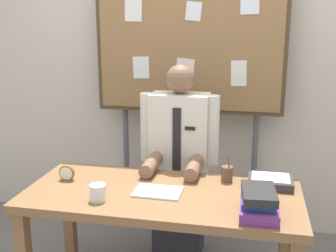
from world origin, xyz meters
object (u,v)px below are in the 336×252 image
(person, at_px, (179,171))
(book_stack, at_px, (259,203))
(pen_holder, at_px, (227,174))
(desk, at_px, (162,207))
(bulletin_board, at_px, (189,42))
(paper_tray, at_px, (270,182))
(desk_clock, at_px, (67,174))
(open_notebook, at_px, (158,192))
(coffee_mug, at_px, (98,193))

(person, bearing_deg, book_stack, -53.37)
(pen_holder, bearing_deg, desk, -145.85)
(bulletin_board, height_order, pen_holder, bulletin_board)
(book_stack, xyz_separation_m, paper_tray, (0.07, 0.39, -0.03))
(desk_clock, relative_size, paper_tray, 0.37)
(book_stack, bearing_deg, open_notebook, 164.50)
(bulletin_board, distance_m, pen_holder, 1.08)
(person, relative_size, coffee_mug, 15.37)
(book_stack, height_order, open_notebook, book_stack)
(coffee_mug, relative_size, pen_holder, 0.57)
(pen_holder, bearing_deg, coffee_mug, -147.52)
(desk, relative_size, bulletin_board, 0.75)
(desk, xyz_separation_m, coffee_mug, (-0.32, -0.19, 0.14))
(person, height_order, book_stack, person)
(desk, xyz_separation_m, book_stack, (0.54, -0.18, 0.16))
(book_stack, relative_size, pen_holder, 1.86)
(open_notebook, distance_m, coffee_mug, 0.34)
(open_notebook, bearing_deg, bulletin_board, 88.79)
(person, xyz_separation_m, desk_clock, (-0.61, -0.50, 0.12))
(book_stack, bearing_deg, coffee_mug, -179.26)
(book_stack, height_order, paper_tray, book_stack)
(desk_clock, distance_m, coffee_mug, 0.38)
(book_stack, bearing_deg, person, 126.63)
(paper_tray, bearing_deg, desk_clock, -172.40)
(desk, bearing_deg, bulletin_board, 90.00)
(pen_holder, bearing_deg, desk_clock, -169.05)
(desk, xyz_separation_m, open_notebook, (-0.02, -0.02, 0.10))
(open_notebook, xyz_separation_m, coffee_mug, (-0.30, -0.17, 0.04))
(coffee_mug, bearing_deg, desk, 30.53)
(desk_clock, relative_size, pen_holder, 0.61)
(person, height_order, bulletin_board, bulletin_board)
(desk, bearing_deg, coffee_mug, -149.47)
(book_stack, xyz_separation_m, pen_holder, (-0.19, 0.42, -0.01))
(bulletin_board, distance_m, book_stack, 1.44)
(pen_holder, bearing_deg, book_stack, -65.61)
(coffee_mug, xyz_separation_m, paper_tray, (0.93, 0.40, -0.02))
(book_stack, height_order, pen_holder, pen_holder)
(coffee_mug, bearing_deg, desk_clock, 140.77)
(bulletin_board, bearing_deg, open_notebook, -91.21)
(book_stack, bearing_deg, desk_clock, 168.77)
(book_stack, distance_m, paper_tray, 0.40)
(open_notebook, bearing_deg, desk, 44.65)
(book_stack, bearing_deg, paper_tray, 79.96)
(open_notebook, relative_size, paper_tray, 1.04)
(desk_clock, bearing_deg, pen_holder, 10.95)
(desk_clock, height_order, paper_tray, desk_clock)
(coffee_mug, relative_size, paper_tray, 0.35)
(person, height_order, open_notebook, person)
(book_stack, relative_size, open_notebook, 1.10)
(person, height_order, desk_clock, person)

